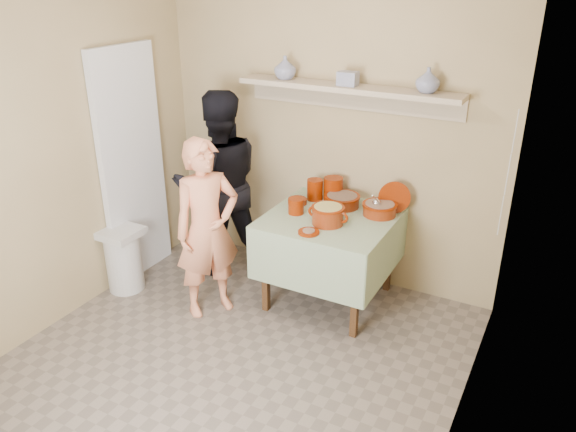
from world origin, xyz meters
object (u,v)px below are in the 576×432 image
Objects in this scene: person_cook at (207,229)px; person_helper at (219,185)px; cazuela_rice at (328,214)px; trash_bin at (124,259)px; serving_table at (330,230)px.

person_cook is 0.69m from person_helper.
trash_bin is (-1.65, -0.52, -0.56)m from cazuela_rice.
person_cook reaches higher than cazuela_rice.
serving_table is 0.25m from cazuela_rice.
cazuela_rice reaches higher than serving_table.
person_cook is 4.34× the size of cazuela_rice.
serving_table is at bearing 22.20° from trash_bin.
serving_table is (1.08, -0.04, -0.18)m from person_helper.
serving_table is at bearing -20.96° from person_cook.
person_cook is at bearing -151.93° from cazuela_rice.
trash_bin is at bearing 7.99° from person_helper.
trash_bin is (-1.61, -0.66, -0.36)m from serving_table.
serving_table is 2.95× the size of cazuela_rice.
person_helper is (-0.30, 0.61, 0.11)m from person_cook.
serving_table is 1.74× the size of trash_bin.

